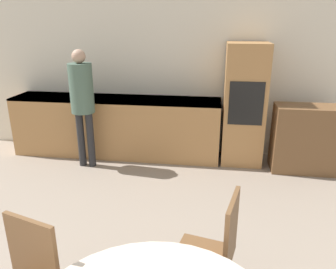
{
  "coord_description": "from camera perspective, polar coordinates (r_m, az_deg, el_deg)",
  "views": [
    {
      "loc": [
        0.46,
        0.55,
        2.03
      ],
      "look_at": [
        0.07,
        3.23,
        1.08
      ],
      "focal_mm": 35.0,
      "sensor_mm": 36.0,
      "label": 1
    }
  ],
  "objects": [
    {
      "name": "wall_back",
      "position": [
        5.14,
        3.08,
        11.03
      ],
      "size": [
        6.98,
        0.05,
        2.6
      ],
      "color": "silver",
      "rests_on": "ground_plane"
    },
    {
      "name": "kitchen_counter",
      "position": [
        5.19,
        -8.96,
        1.53
      ],
      "size": [
        3.2,
        0.6,
        0.92
      ],
      "color": "#AD7A47",
      "rests_on": "ground_plane"
    },
    {
      "name": "oven_unit",
      "position": [
        4.89,
        13.1,
        5.06
      ],
      "size": [
        0.58,
        0.59,
        1.75
      ],
      "color": "#AD7A47",
      "rests_on": "ground_plane"
    },
    {
      "name": "sideboard",
      "position": [
        4.95,
        22.98,
        -0.72
      ],
      "size": [
        0.92,
        0.45,
        0.94
      ],
      "color": "brown",
      "rests_on": "ground_plane"
    },
    {
      "name": "chair_far_right",
      "position": [
        2.41,
        8.41,
        -19.31
      ],
      "size": [
        0.48,
        0.48,
        0.95
      ],
      "rotation": [
        0.0,
        0.0,
        4.49
      ],
      "color": "brown",
      "rests_on": "ground_plane"
    },
    {
      "name": "person_standing",
      "position": [
        4.7,
        -14.74,
        6.47
      ],
      "size": [
        0.32,
        0.32,
        1.68
      ],
      "color": "#262628",
      "rests_on": "ground_plane"
    }
  ]
}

